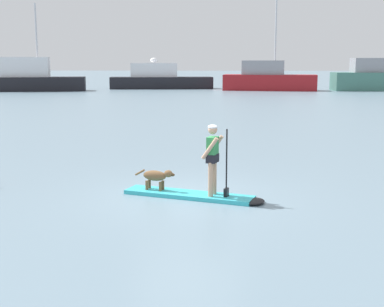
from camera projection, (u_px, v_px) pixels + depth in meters
name	position (u px, v px, depth m)	size (l,w,h in m)	color
ground_plane	(189.00, 197.00, 12.82)	(400.00, 400.00, 0.00)	slate
paddleboard	(197.00, 196.00, 12.73)	(3.53, 1.62, 0.10)	#33B2BF
person_paddler	(213.00, 155.00, 12.42)	(0.67, 0.57, 1.70)	tan
dog	(157.00, 176.00, 13.05)	(1.06, 0.41, 0.53)	brown
moored_boat_far_port	(31.00, 78.00, 60.22)	(12.01, 5.81, 9.78)	black
moored_boat_outer	(159.00, 79.00, 65.68)	(13.00, 4.99, 3.81)	black
moored_boat_far_starboard	(268.00, 79.00, 61.64)	(11.02, 4.40, 11.93)	maroon
moored_boat_port	(378.00, 78.00, 61.12)	(11.02, 4.12, 9.49)	#3F7266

